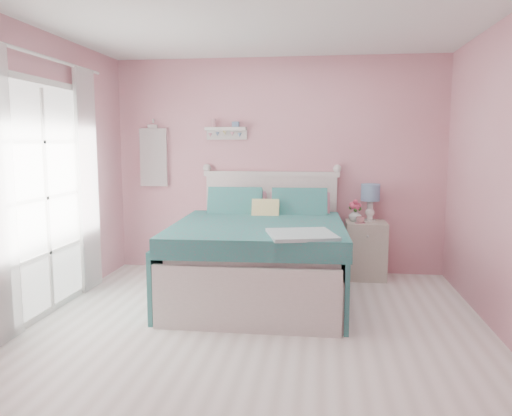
% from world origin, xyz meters
% --- Properties ---
extents(floor, '(4.50, 4.50, 0.00)m').
position_xyz_m(floor, '(0.00, 0.00, 0.00)').
color(floor, silver).
rests_on(floor, ground).
extents(room_shell, '(4.50, 4.50, 4.50)m').
position_xyz_m(room_shell, '(0.00, 0.00, 1.58)').
color(room_shell, '#D08490').
rests_on(room_shell, floor).
extents(bed, '(1.74, 2.16, 1.23)m').
position_xyz_m(bed, '(-0.08, 1.18, 0.41)').
color(bed, silver).
rests_on(bed, floor).
extents(nightstand, '(0.46, 0.46, 0.67)m').
position_xyz_m(nightstand, '(1.06, 2.00, 0.34)').
color(nightstand, beige).
rests_on(nightstand, floor).
extents(table_lamp, '(0.22, 0.22, 0.44)m').
position_xyz_m(table_lamp, '(1.11, 2.07, 0.97)').
color(table_lamp, white).
rests_on(table_lamp, nightstand).
extents(vase, '(0.16, 0.16, 0.15)m').
position_xyz_m(vase, '(0.93, 2.01, 0.75)').
color(vase, white).
rests_on(vase, nightstand).
extents(teacup, '(0.12, 0.12, 0.08)m').
position_xyz_m(teacup, '(0.98, 1.88, 0.71)').
color(teacup, '#C9878C').
rests_on(teacup, nightstand).
extents(roses, '(0.14, 0.11, 0.12)m').
position_xyz_m(roses, '(0.93, 2.00, 0.86)').
color(roses, '#DD4B6F').
rests_on(roses, vase).
extents(wall_shelf, '(0.50, 0.15, 0.25)m').
position_xyz_m(wall_shelf, '(-0.63, 2.19, 1.73)').
color(wall_shelf, silver).
rests_on(wall_shelf, room_shell).
extents(hanging_dress, '(0.34, 0.03, 0.72)m').
position_xyz_m(hanging_dress, '(-1.55, 2.18, 1.40)').
color(hanging_dress, white).
rests_on(hanging_dress, room_shell).
extents(french_door, '(0.04, 1.32, 2.16)m').
position_xyz_m(french_door, '(-1.97, 0.40, 1.07)').
color(french_door, silver).
rests_on(french_door, floor).
extents(curtain_far, '(0.04, 0.40, 2.32)m').
position_xyz_m(curtain_far, '(-1.92, 1.14, 1.18)').
color(curtain_far, white).
rests_on(curtain_far, floor).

